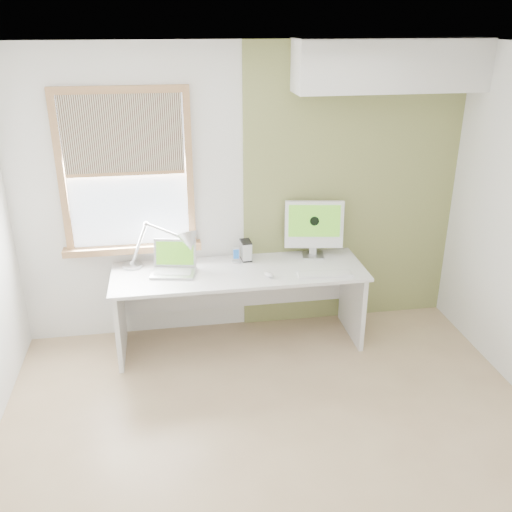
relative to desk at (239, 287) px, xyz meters
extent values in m
cube|color=tan|center=(0.09, -1.44, -0.54)|extent=(4.00, 3.50, 0.02)
cube|color=white|center=(0.09, -1.44, 2.08)|extent=(4.00, 3.50, 0.02)
cube|color=white|center=(0.09, 0.32, 0.77)|extent=(4.00, 0.02, 2.60)
cube|color=white|center=(0.09, -3.20, 0.77)|extent=(4.00, 0.02, 2.60)
cube|color=olive|center=(1.09, 0.30, 0.77)|extent=(2.00, 0.02, 2.60)
cube|color=white|center=(1.29, 0.13, 1.87)|extent=(1.60, 0.40, 0.42)
cube|color=#9F7146|center=(-1.44, 0.28, 1.02)|extent=(0.06, 0.06, 1.42)
cube|color=#9F7146|center=(-0.38, 0.28, 1.02)|extent=(0.06, 0.06, 1.42)
cube|color=#9F7146|center=(-0.91, 0.28, 1.70)|extent=(1.00, 0.06, 0.06)
cube|color=#9F7146|center=(-0.91, 0.26, 0.34)|extent=(1.20, 0.14, 0.06)
cube|color=#D1E2F9|center=(-0.91, 0.30, 1.02)|extent=(1.00, 0.01, 1.30)
cube|color=beige|center=(-0.91, 0.25, 1.34)|extent=(0.98, 0.02, 0.65)
cube|color=#9F7146|center=(-0.91, 0.25, 1.02)|extent=(0.98, 0.03, 0.03)
cube|color=silver|center=(0.00, -0.06, 0.18)|extent=(2.20, 0.70, 0.03)
cube|color=silver|center=(-1.05, -0.06, -0.18)|extent=(0.04, 0.64, 0.70)
cube|color=silver|center=(1.05, -0.06, -0.18)|extent=(0.04, 0.64, 0.70)
cube|color=silver|center=(0.00, 0.26, -0.08)|extent=(2.08, 0.02, 0.48)
cylinder|color=silver|center=(-0.92, 0.17, 0.21)|extent=(0.20, 0.20, 0.03)
sphere|color=silver|center=(-0.92, 0.17, 0.23)|extent=(0.06, 0.06, 0.05)
cylinder|color=silver|center=(-0.85, 0.16, 0.41)|extent=(0.18, 0.05, 0.38)
sphere|color=silver|center=(-0.77, 0.15, 0.60)|extent=(0.05, 0.05, 0.05)
cylinder|color=silver|center=(-0.61, 0.11, 0.53)|extent=(0.34, 0.12, 0.15)
sphere|color=silver|center=(-0.45, 0.06, 0.47)|extent=(0.05, 0.05, 0.04)
cone|color=silver|center=(-0.42, 0.06, 0.44)|extent=(0.25, 0.29, 0.23)
cube|color=silver|center=(-0.57, -0.03, 0.21)|extent=(0.41, 0.32, 0.02)
cube|color=#B2B5B7|center=(-0.57, -0.03, 0.22)|extent=(0.34, 0.21, 0.00)
cube|color=silver|center=(-0.54, 0.09, 0.33)|extent=(0.38, 0.15, 0.24)
cube|color=#4A8F1D|center=(-0.54, 0.09, 0.33)|extent=(0.33, 0.12, 0.20)
cylinder|color=silver|center=(0.00, 0.12, 0.21)|extent=(0.08, 0.08, 0.02)
cube|color=silver|center=(0.00, 0.12, 0.28)|extent=(0.06, 0.02, 0.12)
cube|color=#194C99|center=(0.00, 0.11, 0.28)|extent=(0.05, 0.01, 0.09)
cube|color=silver|center=(0.09, 0.17, 0.29)|extent=(0.10, 0.14, 0.18)
cube|color=black|center=(0.09, 0.17, 0.37)|extent=(0.10, 0.15, 0.01)
cube|color=black|center=(0.09, 0.17, 0.20)|extent=(0.10, 0.15, 0.01)
cube|color=silver|center=(0.71, 0.15, 0.20)|extent=(0.22, 0.20, 0.01)
cube|color=silver|center=(0.72, 0.18, 0.29)|extent=(0.07, 0.03, 0.17)
cube|color=white|center=(0.72, 0.17, 0.50)|extent=(0.54, 0.18, 0.43)
cube|color=#4A8F1D|center=(0.71, 0.14, 0.54)|extent=(0.46, 0.11, 0.29)
cylinder|color=black|center=(0.71, 0.13, 0.54)|extent=(0.09, 0.02, 0.09)
cube|color=white|center=(0.71, -0.27, 0.20)|extent=(0.48, 0.17, 0.02)
cube|color=white|center=(0.71, -0.27, 0.21)|extent=(0.44, 0.13, 0.00)
ellipsoid|color=white|center=(0.23, -0.22, 0.21)|extent=(0.10, 0.12, 0.03)
camera|label=1|loc=(-0.58, -4.50, 2.24)|focal=39.69mm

